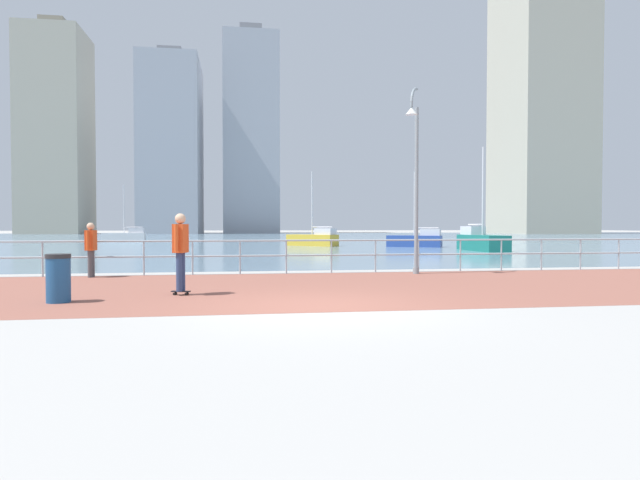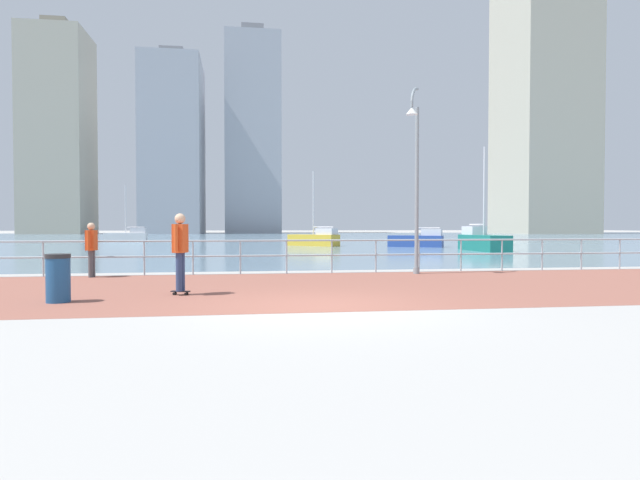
# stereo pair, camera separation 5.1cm
# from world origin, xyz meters

# --- Properties ---
(ground) EXTENTS (220.00, 220.00, 0.00)m
(ground) POSITION_xyz_m (0.00, 40.00, 0.00)
(ground) COLOR #ADAAA5
(brick_paving) EXTENTS (28.00, 7.45, 0.01)m
(brick_paving) POSITION_xyz_m (0.00, 3.05, 0.00)
(brick_paving) COLOR #935647
(brick_paving) RESTS_ON ground
(harbor_water) EXTENTS (180.00, 88.00, 0.00)m
(harbor_water) POSITION_xyz_m (0.00, 51.78, 0.00)
(harbor_water) COLOR #6B899E
(harbor_water) RESTS_ON ground
(waterfront_railing) EXTENTS (25.25, 0.06, 1.04)m
(waterfront_railing) POSITION_xyz_m (0.00, 6.78, 0.72)
(waterfront_railing) COLOR #9EADB7
(waterfront_railing) RESTS_ON ground
(lamppost) EXTENTS (0.59, 0.72, 5.64)m
(lamppost) POSITION_xyz_m (3.83, 6.05, 3.12)
(lamppost) COLOR gray
(lamppost) RESTS_ON ground
(skateboarder) EXTENTS (0.41, 0.55, 1.73)m
(skateboarder) POSITION_xyz_m (-2.64, 2.02, 1.04)
(skateboarder) COLOR black
(skateboarder) RESTS_ON ground
(bystander) EXTENTS (0.27, 0.56, 1.55)m
(bystander) POSITION_xyz_m (-5.59, 6.43, 0.91)
(bystander) COLOR #4C4C51
(bystander) RESTS_ON ground
(trash_bin) EXTENTS (0.46, 0.46, 0.93)m
(trash_bin) POSITION_xyz_m (-4.84, 1.25, 0.47)
(trash_bin) COLOR navy
(trash_bin) RESTS_ON ground
(sailboat_blue) EXTENTS (3.73, 1.23, 5.20)m
(sailboat_blue) POSITION_xyz_m (-11.78, 41.85, 0.50)
(sailboat_blue) COLOR white
(sailboat_blue) RESTS_ON ground
(sailboat_gray) EXTENTS (3.76, 2.73, 5.14)m
(sailboat_gray) POSITION_xyz_m (10.54, 25.85, 0.49)
(sailboat_gray) COLOR #284799
(sailboat_gray) RESTS_ON ground
(sailboat_white) EXTENTS (1.38, 4.30, 6.02)m
(sailboat_white) POSITION_xyz_m (12.54, 20.06, 0.57)
(sailboat_white) COLOR #197266
(sailboat_white) RESTS_ON ground
(sailboat_red) EXTENTS (3.62, 3.45, 5.36)m
(sailboat_red) POSITION_xyz_m (3.85, 28.72, 0.51)
(sailboat_red) COLOR gold
(sailboat_red) RESTS_ON ground
(tower_slate) EXTENTS (10.39, 16.20, 33.29)m
(tower_slate) POSITION_xyz_m (-13.71, 92.61, 15.82)
(tower_slate) COLOR #A3A8B2
(tower_slate) RESTS_ON ground
(tower_glass) EXTENTS (13.57, 14.99, 48.05)m
(tower_glass) POSITION_xyz_m (52.17, 80.75, 23.19)
(tower_glass) COLOR #B2AD99
(tower_glass) RESTS_ON ground
(tower_brick) EXTENTS (10.42, 10.07, 39.57)m
(tower_brick) POSITION_xyz_m (0.78, 95.39, 18.95)
(tower_brick) COLOR #A3A8B2
(tower_brick) RESTS_ON ground
(tower_beige) EXTENTS (10.30, 11.78, 37.41)m
(tower_beige) POSITION_xyz_m (-33.36, 91.47, 17.87)
(tower_beige) COLOR #B2AD99
(tower_beige) RESTS_ON ground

